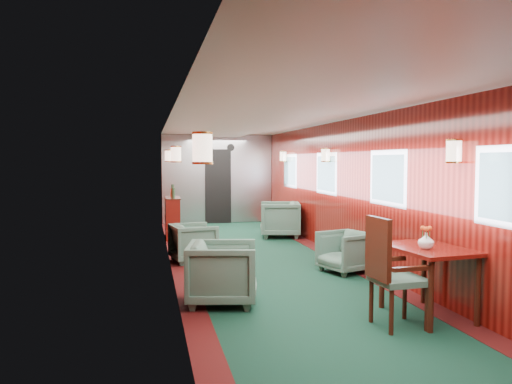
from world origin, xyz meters
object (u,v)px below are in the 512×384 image
(armchair_left_far, at_px, (194,243))
(armchair_right_far, at_px, (280,219))
(side_chair, at_px, (390,268))
(armchair_left_near, at_px, (223,273))
(dining_table, at_px, (428,258))
(armchair_right_near, at_px, (345,252))
(credenza, at_px, (172,217))

(armchair_left_far, distance_m, armchair_right_far, 3.13)
(side_chair, height_order, armchair_left_near, side_chair)
(dining_table, height_order, armchair_left_near, dining_table)
(armchair_left_far, height_order, armchair_right_far, armchair_right_far)
(armchair_left_far, bearing_deg, armchair_right_near, -131.21)
(armchair_left_far, xyz_separation_m, armchair_right_near, (2.19, -1.26, -0.01))
(armchair_right_far, bearing_deg, side_chair, 8.63)
(armchair_left_near, relative_size, armchair_left_far, 1.15)
(dining_table, xyz_separation_m, armchair_left_near, (-2.10, 0.96, -0.27))
(dining_table, xyz_separation_m, armchair_left_far, (-2.23, 3.49, -0.32))
(armchair_right_near, bearing_deg, side_chair, -31.18)
(side_chair, bearing_deg, credenza, 102.96)
(credenza, distance_m, armchair_left_far, 2.67)
(armchair_left_far, relative_size, armchair_right_near, 1.03)
(side_chair, bearing_deg, dining_table, 19.40)
(dining_table, height_order, credenza, credenza)
(side_chair, xyz_separation_m, armchair_right_far, (0.46, 6.05, -0.22))
(armchair_left_near, bearing_deg, dining_table, -102.89)
(side_chair, bearing_deg, armchair_right_far, 82.18)
(credenza, bearing_deg, side_chair, -73.53)
(dining_table, bearing_deg, armchair_right_far, 85.26)
(dining_table, relative_size, credenza, 0.92)
(armchair_left_near, xyz_separation_m, armchair_left_far, (-0.12, 2.54, -0.05))
(side_chair, relative_size, armchair_right_near, 1.65)
(armchair_left_near, height_order, armchair_left_far, armchair_left_near)
(side_chair, bearing_deg, armchair_right_near, 74.20)
(side_chair, distance_m, armchair_left_far, 4.09)
(credenza, bearing_deg, armchair_right_far, -8.20)
(dining_table, distance_m, armchair_left_near, 2.33)
(side_chair, relative_size, armchair_left_far, 1.60)
(credenza, height_order, armchair_left_near, credenza)
(armchair_left_near, bearing_deg, credenza, 15.53)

